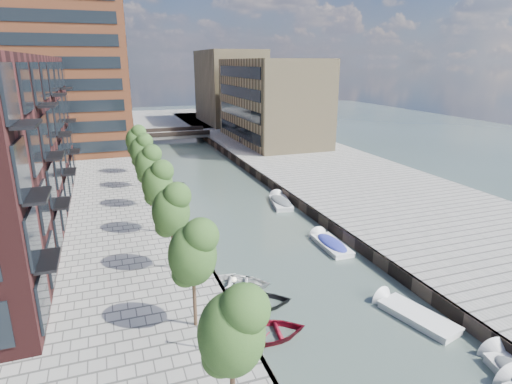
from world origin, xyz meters
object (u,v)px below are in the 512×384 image
sloop_3 (234,288)px  motorboat_2 (408,313)px  tree_1 (192,251)px  tree_3 (157,181)px  sloop_0 (257,306)px  motorboat_4 (280,202)px  tree_5 (141,149)px  sloop_2 (265,337)px  sloop_4 (168,186)px  tree_2 (171,208)px  tree_6 (136,139)px  motorboat_3 (329,243)px  tree_4 (148,163)px  bridge (173,134)px  car (249,140)px  tree_0 (232,329)px

sloop_3 → motorboat_2: 11.06m
tree_1 → tree_3: size_ratio=1.00×
sloop_0 → motorboat_4: bearing=-14.8°
motorboat_2 → tree_5: bearing=112.7°
sloop_2 → sloop_4: 31.91m
tree_1 → tree_2: size_ratio=1.00×
tree_3 → sloop_0: size_ratio=1.34×
tree_2 → sloop_0: (4.26, -4.86, -5.31)m
tree_3 → tree_5: 14.00m
tree_5 → tree_6: bearing=90.0°
motorboat_3 → motorboat_4: motorboat_4 is taller
tree_2 → tree_4: size_ratio=1.00×
bridge → sloop_4: (-5.40, -30.08, -1.39)m
motorboat_3 → car: 40.79m
tree_6 → motorboat_3: size_ratio=1.22×
tree_0 → motorboat_2: (12.45, 5.16, -5.21)m
motorboat_2 → tree_3: bearing=128.2°
tree_0 → tree_6: size_ratio=1.00×
tree_5 → sloop_0: (4.26, -25.86, -5.31)m
sloop_3 → tree_3: bearing=42.8°
tree_0 → motorboat_3: (12.93, 15.67, -5.11)m
tree_6 → sloop_2: size_ratio=1.28×
tree_4 → motorboat_3: (12.93, -12.33, -5.11)m
tree_2 → tree_6: (0.00, 28.00, 0.00)m
sloop_3 → sloop_2: bearing=-157.3°
bridge → tree_5: 34.30m
sloop_2 → sloop_4: (-0.53, 31.90, 0.00)m
motorboat_4 → tree_4: bearing=176.1°
bridge → tree_5: (-8.50, -33.00, 3.92)m
tree_4 → sloop_4: size_ratio=1.47×
sloop_2 → motorboat_2: bearing=-89.4°
tree_1 → sloop_3: (3.55, 4.73, -5.31)m
sloop_0 → motorboat_4: (9.08, 17.95, 0.21)m
tree_4 → sloop_0: tree_4 is taller
sloop_0 → tree_4: bearing=24.7°
bridge → motorboat_3: size_ratio=2.66×
tree_0 → motorboat_4: tree_0 is taller
tree_6 → motorboat_4: bearing=-48.2°
bridge → car: (11.11, -12.11, 0.28)m
sloop_3 → car: 47.02m
bridge → car: car is taller
tree_6 → sloop_2: tree_6 is taller
tree_2 → car: 46.39m
tree_4 → sloop_2: (3.63, -21.98, -5.31)m
tree_4 → sloop_4: 11.67m
tree_2 → tree_6: size_ratio=1.00×
tree_4 → car: size_ratio=1.51×
tree_5 → motorboat_3: (12.93, -19.33, -5.11)m
tree_2 → tree_5: same height
sloop_2 → bridge: bearing=1.7°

